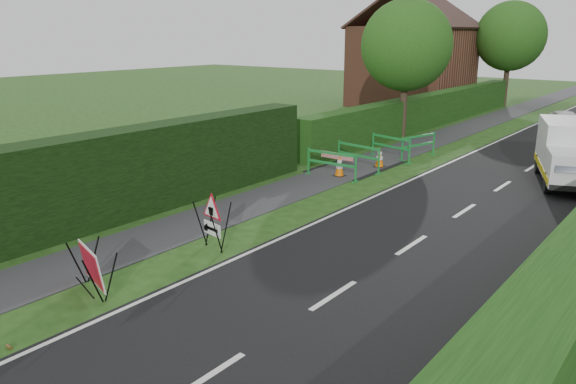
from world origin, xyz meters
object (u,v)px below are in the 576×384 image
Objects in this scene: works_van at (571,152)px; triangle_sign at (211,217)px; hatchback_car at (565,122)px; red_rect_sign at (91,267)px.

triangle_sign is at bearing -133.88° from works_van.
works_van reaches higher than hatchback_car.
works_van is 1.43× the size of hatchback_car.
works_van is (5.54, 15.20, 0.55)m from red_rect_sign.
hatchback_car reaches higher than red_rect_sign.
red_rect_sign is at bearing -83.43° from triangle_sign.
hatchback_car is at bearing 99.88° from red_rect_sign.
triangle_sign is 0.24× the size of works_van.
triangle_sign is 0.35× the size of hatchback_car.
hatchback_car is (3.04, 26.07, 0.03)m from red_rect_sign.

